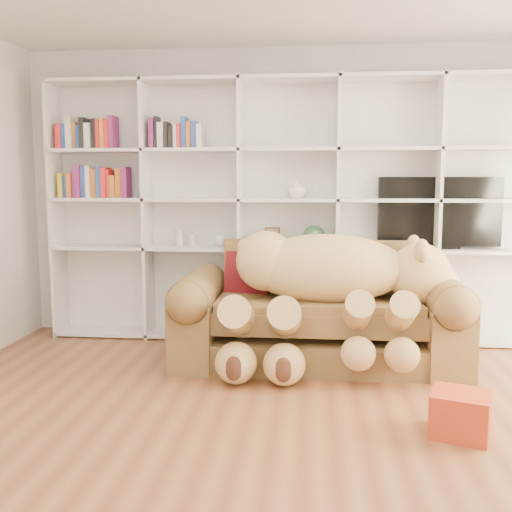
# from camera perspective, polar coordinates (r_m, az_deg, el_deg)

# --- Properties ---
(floor) EXTENTS (5.00, 5.00, 0.00)m
(floor) POSITION_cam_1_polar(r_m,az_deg,el_deg) (3.26, 1.45, -19.11)
(floor) COLOR brown
(floor) RESTS_ON ground
(wall_back) EXTENTS (5.00, 0.02, 2.70)m
(wall_back) POSITION_cam_1_polar(r_m,az_deg,el_deg) (5.42, 3.36, 6.21)
(wall_back) COLOR silver
(wall_back) RESTS_ON floor
(wall_front) EXTENTS (5.00, 0.02, 2.70)m
(wall_front) POSITION_cam_1_polar(r_m,az_deg,el_deg) (0.47, -19.94, -5.28)
(wall_front) COLOR silver
(wall_front) RESTS_ON floor
(bookshelf) EXTENTS (4.43, 0.35, 2.40)m
(bookshelf) POSITION_cam_1_polar(r_m,az_deg,el_deg) (5.30, 0.69, 5.72)
(bookshelf) COLOR white
(bookshelf) RESTS_ON floor
(sofa) EXTENTS (2.28, 0.98, 0.96)m
(sofa) POSITION_cam_1_polar(r_m,az_deg,el_deg) (4.70, 6.18, -6.14)
(sofa) COLOR brown
(sofa) RESTS_ON floor
(teddy_bear) EXTENTS (1.84, 0.97, 1.07)m
(teddy_bear) POSITION_cam_1_polar(r_m,az_deg,el_deg) (4.45, 7.21, -2.70)
(teddy_bear) COLOR tan
(teddy_bear) RESTS_ON sofa
(throw_pillow) EXTENTS (0.42, 0.28, 0.41)m
(throw_pillow) POSITION_cam_1_polar(r_m,az_deg,el_deg) (4.82, -0.76, -1.91)
(throw_pillow) COLOR #5D0F10
(throw_pillow) RESTS_ON sofa
(gift_box) EXTENTS (0.40, 0.39, 0.25)m
(gift_box) POSITION_cam_1_polar(r_m,az_deg,el_deg) (3.61, 19.73, -14.64)
(gift_box) COLOR #AE3417
(gift_box) RESTS_ON floor
(tv) EXTENTS (1.09, 0.18, 0.64)m
(tv) POSITION_cam_1_polar(r_m,az_deg,el_deg) (5.40, 17.81, 4.09)
(tv) COLOR black
(tv) RESTS_ON bookshelf
(picture_frame) EXTENTS (0.14, 0.04, 0.18)m
(picture_frame) POSITION_cam_1_polar(r_m,az_deg,el_deg) (5.25, 1.64, 1.94)
(picture_frame) COLOR #50331B
(picture_frame) RESTS_ON bookshelf
(green_vase) EXTENTS (0.21, 0.21, 0.21)m
(green_vase) POSITION_cam_1_polar(r_m,az_deg,el_deg) (5.24, 5.82, 1.97)
(green_vase) COLOR #2F5C3B
(green_vase) RESTS_ON bookshelf
(figurine_tall) EXTENTS (0.08, 0.08, 0.15)m
(figurine_tall) POSITION_cam_1_polar(r_m,az_deg,el_deg) (5.38, -7.67, 1.79)
(figurine_tall) COLOR beige
(figurine_tall) RESTS_ON bookshelf
(figurine_short) EXTENTS (0.07, 0.07, 0.11)m
(figurine_short) POSITION_cam_1_polar(r_m,az_deg,el_deg) (5.36, -6.43, 1.58)
(figurine_short) COLOR beige
(figurine_short) RESTS_ON bookshelf
(snow_globe) EXTENTS (0.10, 0.10, 0.10)m
(snow_globe) POSITION_cam_1_polar(r_m,az_deg,el_deg) (5.31, -3.66, 1.55)
(snow_globe) COLOR silver
(snow_globe) RESTS_ON bookshelf
(shelf_vase) EXTENTS (0.23, 0.23, 0.18)m
(shelf_vase) POSITION_cam_1_polar(r_m,az_deg,el_deg) (5.22, 4.08, 6.77)
(shelf_vase) COLOR silver
(shelf_vase) RESTS_ON bookshelf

